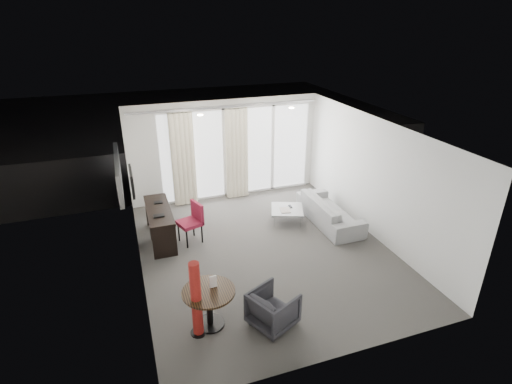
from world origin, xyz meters
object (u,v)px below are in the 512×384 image
object	(u,v)px
red_lamp	(196,300)
tub_armchair	(273,309)
round_table	(209,308)
desk_chair	(190,223)
sofa	(330,211)
rattan_chair_b	(261,153)
desk	(160,224)
rattan_chair_a	(237,165)
coffee_table	(287,215)

from	to	relation	value
red_lamp	tub_armchair	size ratio (longest dim) A/B	1.93
round_table	red_lamp	distance (m)	0.40
desk_chair	sofa	size ratio (longest dim) A/B	0.44
round_table	rattan_chair_b	bearing A→B (deg)	63.88
desk_chair	sofa	xyz separation A→B (m)	(3.28, -0.19, -0.15)
desk	rattan_chair_a	world-z (taller)	rattan_chair_a
tub_armchair	coffee_table	size ratio (longest dim) A/B	0.91
red_lamp	rattan_chair_a	distance (m)	6.46
tub_armchair	coffee_table	xyz separation A→B (m)	(1.58, 3.11, -0.14)
desk	tub_armchair	size ratio (longest dim) A/B	2.38
round_table	tub_armchair	size ratio (longest dim) A/B	1.24
desk	red_lamp	bearing A→B (deg)	-86.34
desk	rattan_chair_a	size ratio (longest dim) A/B	2.05
desk	desk_chair	distance (m)	0.67
desk_chair	tub_armchair	world-z (taller)	desk_chair
desk	desk_chair	bearing A→B (deg)	-26.84
round_table	sofa	world-z (taller)	round_table
sofa	rattan_chair_b	xyz separation A→B (m)	(-0.21, 4.19, 0.12)
tub_armchair	rattan_chair_a	distance (m)	6.30
desk_chair	coffee_table	xyz separation A→B (m)	(2.34, 0.17, -0.28)
desk_chair	sofa	bearing A→B (deg)	-21.91
rattan_chair_a	sofa	bearing A→B (deg)	-62.11
coffee_table	tub_armchair	bearing A→B (deg)	-116.90
sofa	rattan_chair_b	distance (m)	4.20
round_table	rattan_chair_b	distance (m)	7.37
desk	tub_armchair	world-z (taller)	desk
tub_armchair	coffee_table	world-z (taller)	tub_armchair
coffee_table	sofa	distance (m)	1.01
round_table	coffee_table	xyz separation A→B (m)	(2.52, 2.79, -0.17)
sofa	coffee_table	bearing A→B (deg)	68.94
desk	red_lamp	xyz separation A→B (m)	(0.19, -3.05, 0.27)
red_lamp	sofa	xyz separation A→B (m)	(3.67, 2.56, -0.35)
desk_chair	rattan_chair_b	xyz separation A→B (m)	(3.06, 4.00, -0.03)
red_lamp	rattan_chair_b	size ratio (longest dim) A/B	1.54
round_table	sofa	size ratio (longest dim) A/B	0.41
desk_chair	round_table	distance (m)	2.63
round_table	coffee_table	size ratio (longest dim) A/B	1.13
rattan_chair_b	coffee_table	bearing A→B (deg)	-78.64
desk_chair	sofa	distance (m)	3.29
desk	desk_chair	size ratio (longest dim) A/B	1.79
desk_chair	round_table	world-z (taller)	desk_chair
coffee_table	rattan_chair_a	distance (m)	3.08
tub_armchair	desk_chair	bearing A→B (deg)	-11.04
rattan_chair_b	rattan_chair_a	bearing A→B (deg)	-121.28
desk	coffee_table	size ratio (longest dim) A/B	2.17
round_table	sofa	xyz separation A→B (m)	(3.46, 2.43, -0.03)
desk	rattan_chair_b	xyz separation A→B (m)	(3.66, 3.70, 0.05)
sofa	rattan_chair_a	xyz separation A→B (m)	(-1.25, 3.42, 0.09)
round_table	rattan_chair_b	xyz separation A→B (m)	(3.25, 6.62, 0.09)
round_table	rattan_chair_a	xyz separation A→B (m)	(2.21, 5.85, 0.06)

